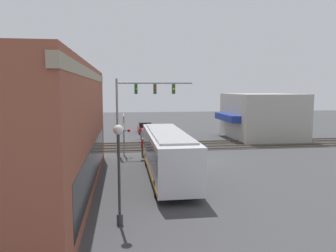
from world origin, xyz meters
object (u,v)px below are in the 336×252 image
Objects in this scene: parked_car_black at (149,136)px; parked_car_red at (145,127)px; crossing_signal at (124,131)px; pedestrian_at_crossing at (143,147)px; streetlamp at (119,166)px; city_bus at (167,152)px; pedestrian_near_bus at (198,169)px.

parked_car_black is 8.08m from parked_car_red.
pedestrian_at_crossing is at bearing -117.16° from crossing_signal.
crossing_signal is at bearing 159.47° from parked_car_black.
pedestrian_at_crossing is (14.56, -1.92, -1.81)m from streetlamp.
city_bus is 8.40m from crossing_signal.
crossing_signal reaches higher than pedestrian_at_crossing.
parked_car_red is (15.84, -2.91, -1.59)m from crossing_signal.
city_bus reaches higher than parked_car_black.
city_bus is 8.24m from streetlamp.
parked_car_red is 2.79× the size of pedestrian_at_crossing.
parked_car_red reaches higher than parked_car_black.
crossing_signal is 0.85× the size of parked_car_black.
parked_car_black is at bearing -8.17° from pedestrian_at_crossing.
parked_car_red is at bearing 3.94° from pedestrian_near_bus.
pedestrian_near_bus reaches higher than parked_car_black.
parked_car_black is 17.51m from pedestrian_near_bus.
pedestrian_at_crossing reaches higher than parked_car_red.
city_bus is at bearing 180.00° from parked_car_black.
parked_car_red is 16.75m from pedestrian_at_crossing.
pedestrian_near_bus is at bearing -161.21° from pedestrian_at_crossing.
pedestrian_near_bus is 1.07× the size of pedestrian_at_crossing.
streetlamp is 14.80m from pedestrian_at_crossing.
city_bus reaches higher than pedestrian_near_bus.
city_bus is at bearing -159.72° from crossing_signal.
city_bus is 2.63m from pedestrian_near_bus.
pedestrian_at_crossing is (7.01, 1.24, -0.88)m from city_bus.
city_bus is 2.41× the size of parked_car_red.
parked_car_red is at bearing -4.24° from pedestrian_at_crossing.
streetlamp is 2.43× the size of pedestrian_near_bus.
city_bus is 23.73m from parked_car_red.
parked_car_black is at bearing -180.00° from parked_car_red.
streetlamp is at bearing 139.55° from pedestrian_near_bus.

